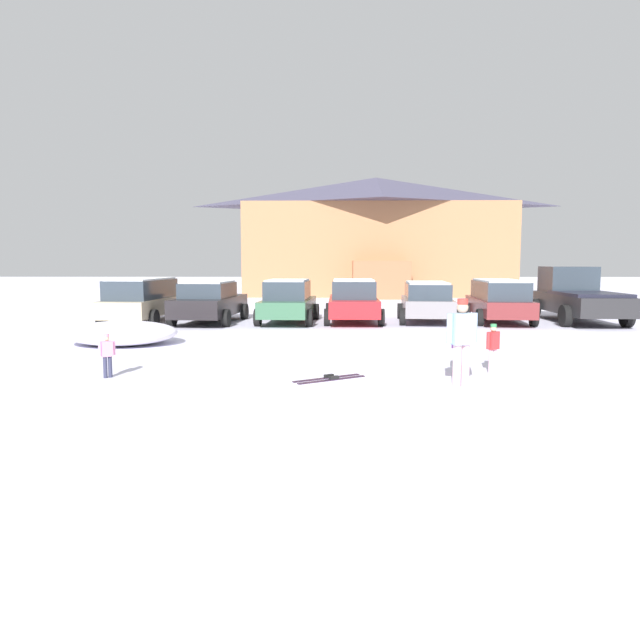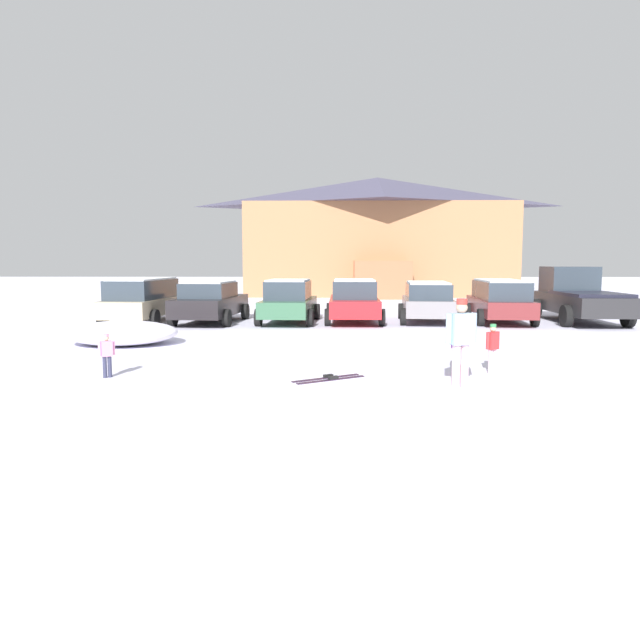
{
  "view_description": "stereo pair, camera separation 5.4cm",
  "coord_description": "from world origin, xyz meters",
  "px_view_note": "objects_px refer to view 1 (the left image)",
  "views": [
    {
      "loc": [
        0.0,
        -8.21,
        2.35
      ],
      "look_at": [
        -0.19,
        5.65,
        0.92
      ],
      "focal_mm": 32.0,
      "sensor_mm": 36.0,
      "label": 1
    },
    {
      "loc": [
        0.06,
        -8.21,
        2.35
      ],
      "look_at": [
        -0.19,
        5.65,
        0.92
      ],
      "focal_mm": 32.0,
      "sensor_mm": 36.0,
      "label": 2
    }
  ],
  "objects_px": {
    "skier_child_in_purple_jacket": "(456,343)",
    "skier_child_in_red_jacket": "(493,345)",
    "skier_adult_in_blue_parka": "(462,338)",
    "pair_of_skis": "(330,378)",
    "parked_maroon_van": "(499,299)",
    "plowed_snow_pile": "(121,333)",
    "parked_red_sedan": "(353,301)",
    "skier_child_in_pink_snowsuit": "(107,353)",
    "parked_green_coupe": "(288,301)",
    "parked_beige_suv": "(143,299)",
    "pickup_truck": "(575,296)",
    "parked_black_sedan": "(209,302)",
    "ski_lodge": "(375,236)",
    "parked_grey_wagon": "(427,300)"
  },
  "relations": [
    {
      "from": "parked_maroon_van",
      "to": "skier_child_in_red_jacket",
      "type": "bearing_deg",
      "value": -107.13
    },
    {
      "from": "parked_maroon_van",
      "to": "ski_lodge",
      "type": "bearing_deg",
      "value": 99.7
    },
    {
      "from": "skier_child_in_purple_jacket",
      "to": "skier_child_in_red_jacket",
      "type": "bearing_deg",
      "value": 10.82
    },
    {
      "from": "skier_child_in_pink_snowsuit",
      "to": "plowed_snow_pile",
      "type": "distance_m",
      "value": 4.85
    },
    {
      "from": "parked_black_sedan",
      "to": "skier_child_in_purple_jacket",
      "type": "height_order",
      "value": "parked_black_sedan"
    },
    {
      "from": "parked_grey_wagon",
      "to": "skier_child_in_purple_jacket",
      "type": "relative_size",
      "value": 3.57
    },
    {
      "from": "parked_red_sedan",
      "to": "plowed_snow_pile",
      "type": "height_order",
      "value": "parked_red_sedan"
    },
    {
      "from": "pickup_truck",
      "to": "skier_child_in_pink_snowsuit",
      "type": "bearing_deg",
      "value": -142.0
    },
    {
      "from": "skier_child_in_red_jacket",
      "to": "pickup_truck",
      "type": "bearing_deg",
      "value": 59.31
    },
    {
      "from": "pickup_truck",
      "to": "parked_black_sedan",
      "type": "bearing_deg",
      "value": -177.44
    },
    {
      "from": "skier_adult_in_blue_parka",
      "to": "plowed_snow_pile",
      "type": "height_order",
      "value": "skier_adult_in_blue_parka"
    },
    {
      "from": "parked_green_coupe",
      "to": "skier_adult_in_blue_parka",
      "type": "distance_m",
      "value": 11.99
    },
    {
      "from": "skier_child_in_red_jacket",
      "to": "skier_child_in_purple_jacket",
      "type": "bearing_deg",
      "value": -169.18
    },
    {
      "from": "plowed_snow_pile",
      "to": "parked_green_coupe",
      "type": "bearing_deg",
      "value": 53.38
    },
    {
      "from": "ski_lodge",
      "to": "parked_beige_suv",
      "type": "xyz_separation_m",
      "value": [
        -10.52,
        -19.3,
        -3.25
      ]
    },
    {
      "from": "parked_green_coupe",
      "to": "parked_maroon_van",
      "type": "relative_size",
      "value": 0.9
    },
    {
      "from": "skier_child_in_red_jacket",
      "to": "skier_adult_in_blue_parka",
      "type": "xyz_separation_m",
      "value": [
        -0.99,
        -1.4,
        0.35
      ]
    },
    {
      "from": "plowed_snow_pile",
      "to": "parked_red_sedan",
      "type": "bearing_deg",
      "value": 41.76
    },
    {
      "from": "skier_adult_in_blue_parka",
      "to": "plowed_snow_pile",
      "type": "distance_m",
      "value": 10.0
    },
    {
      "from": "parked_beige_suv",
      "to": "skier_adult_in_blue_parka",
      "type": "xyz_separation_m",
      "value": [
        9.61,
        -11.27,
        0.02
      ]
    },
    {
      "from": "skier_child_in_pink_snowsuit",
      "to": "skier_child_in_purple_jacket",
      "type": "relative_size",
      "value": 0.77
    },
    {
      "from": "parked_black_sedan",
      "to": "pair_of_skis",
      "type": "xyz_separation_m",
      "value": [
        4.59,
        -10.54,
        -0.8
      ]
    },
    {
      "from": "pickup_truck",
      "to": "parked_green_coupe",
      "type": "bearing_deg",
      "value": -176.94
    },
    {
      "from": "ski_lodge",
      "to": "parked_black_sedan",
      "type": "relative_size",
      "value": 3.98
    },
    {
      "from": "parked_beige_suv",
      "to": "parked_maroon_van",
      "type": "bearing_deg",
      "value": 1.51
    },
    {
      "from": "parked_green_coupe",
      "to": "parked_maroon_van",
      "type": "bearing_deg",
      "value": 2.36
    },
    {
      "from": "parked_red_sedan",
      "to": "skier_child_in_red_jacket",
      "type": "xyz_separation_m",
      "value": [
        2.49,
        -10.18,
        -0.25
      ]
    },
    {
      "from": "parked_grey_wagon",
      "to": "skier_child_in_purple_jacket",
      "type": "distance_m",
      "value": 10.42
    },
    {
      "from": "parked_green_coupe",
      "to": "parked_beige_suv",
      "type": "bearing_deg",
      "value": -179.72
    },
    {
      "from": "skier_child_in_pink_snowsuit",
      "to": "skier_child_in_red_jacket",
      "type": "height_order",
      "value": "skier_child_in_red_jacket"
    },
    {
      "from": "pickup_truck",
      "to": "skier_child_in_pink_snowsuit",
      "type": "distance_m",
      "value": 17.99
    },
    {
      "from": "parked_grey_wagon",
      "to": "skier_adult_in_blue_parka",
      "type": "bearing_deg",
      "value": -96.62
    },
    {
      "from": "skier_adult_in_blue_parka",
      "to": "pair_of_skis",
      "type": "height_order",
      "value": "skier_adult_in_blue_parka"
    },
    {
      "from": "parked_beige_suv",
      "to": "parked_maroon_van",
      "type": "xyz_separation_m",
      "value": [
        13.75,
        0.36,
        -0.03
      ]
    },
    {
      "from": "parked_beige_suv",
      "to": "pickup_truck",
      "type": "xyz_separation_m",
      "value": [
        16.83,
        0.63,
        0.07
      ]
    },
    {
      "from": "skier_adult_in_blue_parka",
      "to": "pair_of_skis",
      "type": "distance_m",
      "value": 2.71
    },
    {
      "from": "parked_grey_wagon",
      "to": "skier_child_in_red_jacket",
      "type": "relative_size",
      "value": 3.96
    },
    {
      "from": "parked_black_sedan",
      "to": "skier_adult_in_blue_parka",
      "type": "bearing_deg",
      "value": -57.99
    },
    {
      "from": "parked_green_coupe",
      "to": "pickup_truck",
      "type": "xyz_separation_m",
      "value": [
        11.23,
        0.6,
        0.16
      ]
    },
    {
      "from": "skier_adult_in_blue_parka",
      "to": "pair_of_skis",
      "type": "xyz_separation_m",
      "value": [
        -2.45,
        0.72,
        -0.92
      ]
    },
    {
      "from": "parked_maroon_van",
      "to": "skier_child_in_pink_snowsuit",
      "type": "xyz_separation_m",
      "value": [
        -11.1,
        -10.81,
        -0.39
      ]
    },
    {
      "from": "pair_of_skis",
      "to": "skier_child_in_pink_snowsuit",
      "type": "bearing_deg",
      "value": 178.7
    },
    {
      "from": "skier_child_in_pink_snowsuit",
      "to": "pair_of_skis",
      "type": "xyz_separation_m",
      "value": [
        4.51,
        -0.1,
        -0.48
      ]
    },
    {
      "from": "parked_beige_suv",
      "to": "parked_red_sedan",
      "type": "height_order",
      "value": "parked_beige_suv"
    },
    {
      "from": "pickup_truck",
      "to": "plowed_snow_pile",
      "type": "height_order",
      "value": "pickup_truck"
    },
    {
      "from": "skier_child_in_red_jacket",
      "to": "parked_green_coupe",
      "type": "bearing_deg",
      "value": 116.83
    },
    {
      "from": "parked_green_coupe",
      "to": "skier_child_in_pink_snowsuit",
      "type": "height_order",
      "value": "parked_green_coupe"
    },
    {
      "from": "parked_beige_suv",
      "to": "skier_child_in_pink_snowsuit",
      "type": "relative_size",
      "value": 5.5
    },
    {
      "from": "ski_lodge",
      "to": "pair_of_skis",
      "type": "height_order",
      "value": "ski_lodge"
    },
    {
      "from": "pickup_truck",
      "to": "pair_of_skis",
      "type": "height_order",
      "value": "pickup_truck"
    }
  ]
}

